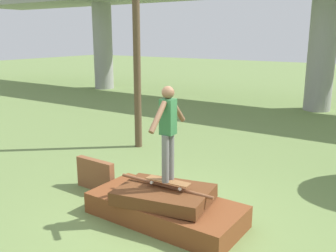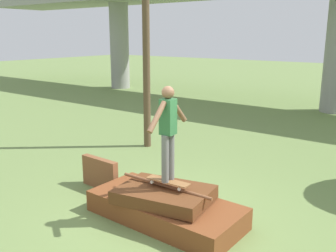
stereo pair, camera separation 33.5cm
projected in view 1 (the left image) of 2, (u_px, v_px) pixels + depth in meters
name	position (u px, v px, depth m)	size (l,w,h in m)	color
ground_plane	(165.00, 219.00, 6.48)	(80.00, 80.00, 0.00)	olive
scrap_pile	(165.00, 206.00, 6.41)	(2.71, 1.30, 0.65)	brown
scrap_plank_loose	(95.00, 175.00, 7.67)	(0.95, 0.16, 0.64)	brown
skateboard	(168.00, 181.00, 6.26)	(0.79, 0.23, 0.09)	brown
skater	(168.00, 128.00, 6.04)	(0.23, 1.08, 1.59)	slate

